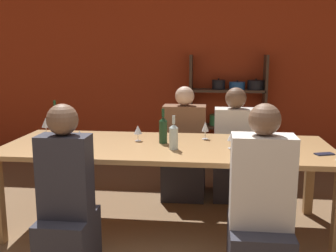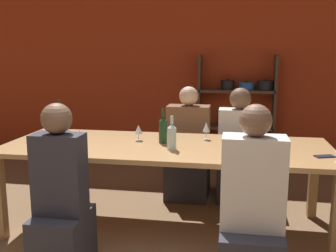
{
  "view_description": "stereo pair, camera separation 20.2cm",
  "coord_description": "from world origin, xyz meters",
  "px_view_note": "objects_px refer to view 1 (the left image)",
  "views": [
    {
      "loc": [
        0.43,
        -1.92,
        1.56
      ],
      "look_at": [
        0.04,
        1.51,
        0.92
      ],
      "focal_mm": 42.0,
      "sensor_mm": 36.0,
      "label": 1
    },
    {
      "loc": [
        0.63,
        -1.89,
        1.56
      ],
      "look_at": [
        0.04,
        1.51,
        0.92
      ],
      "focal_mm": 42.0,
      "sensor_mm": 36.0,
      "label": 2
    }
  ],
  "objects_px": {
    "wine_bottle_green": "(55,120)",
    "person_near_a": "(67,213)",
    "wine_glass_red_a": "(80,135)",
    "dining_table": "(167,153)",
    "wine_glass_red_b": "(205,127)",
    "wine_glass_red_c": "(46,123)",
    "cell_phone": "(324,154)",
    "shelf_unit": "(231,117)",
    "person_near_b": "(260,225)",
    "wine_glass_white_a": "(232,136)",
    "wine_bottle_dark": "(174,136)",
    "wine_glass_empty_a": "(138,130)",
    "wine_glass_white_b": "(67,133)",
    "wine_bottle_amber": "(163,130)",
    "person_far_a": "(184,157)",
    "wine_glass_red_d": "(283,141)",
    "person_far_b": "(234,157)"
  },
  "relations": [
    {
      "from": "wine_glass_red_d",
      "to": "person_near_b",
      "type": "distance_m",
      "value": 0.8
    },
    {
      "from": "wine_glass_white_b",
      "to": "cell_phone",
      "type": "bearing_deg",
      "value": -1.78
    },
    {
      "from": "wine_glass_white_b",
      "to": "person_far_a",
      "type": "height_order",
      "value": "person_far_a"
    },
    {
      "from": "shelf_unit",
      "to": "person_near_a",
      "type": "bearing_deg",
      "value": -112.13
    },
    {
      "from": "wine_glass_white_a",
      "to": "person_near_a",
      "type": "bearing_deg",
      "value": -145.63
    },
    {
      "from": "wine_glass_white_b",
      "to": "cell_phone",
      "type": "distance_m",
      "value": 2.14
    },
    {
      "from": "wine_glass_empty_a",
      "to": "wine_bottle_dark",
      "type": "bearing_deg",
      "value": -38.04
    },
    {
      "from": "wine_glass_red_d",
      "to": "wine_glass_white_a",
      "type": "bearing_deg",
      "value": 156.19
    },
    {
      "from": "wine_glass_red_c",
      "to": "person_far_b",
      "type": "relative_size",
      "value": 0.14
    },
    {
      "from": "wine_glass_red_b",
      "to": "wine_glass_red_c",
      "type": "distance_m",
      "value": 1.57
    },
    {
      "from": "person_far_b",
      "to": "wine_glass_red_b",
      "type": "bearing_deg",
      "value": 62.56
    },
    {
      "from": "wine_bottle_green",
      "to": "wine_glass_red_a",
      "type": "xyz_separation_m",
      "value": [
        0.45,
        -0.58,
        -0.02
      ]
    },
    {
      "from": "wine_glass_red_b",
      "to": "person_far_b",
      "type": "relative_size",
      "value": 0.14
    },
    {
      "from": "wine_bottle_amber",
      "to": "wine_glass_red_a",
      "type": "relative_size",
      "value": 2.08
    },
    {
      "from": "wine_bottle_green",
      "to": "wine_glass_red_b",
      "type": "xyz_separation_m",
      "value": [
        1.5,
        -0.12,
        -0.02
      ]
    },
    {
      "from": "cell_phone",
      "to": "shelf_unit",
      "type": "bearing_deg",
      "value": 104.56
    },
    {
      "from": "shelf_unit",
      "to": "wine_glass_red_c",
      "type": "distance_m",
      "value": 2.7
    },
    {
      "from": "wine_bottle_dark",
      "to": "wine_glass_empty_a",
      "type": "xyz_separation_m",
      "value": [
        -0.35,
        0.28,
        -0.01
      ]
    },
    {
      "from": "wine_bottle_green",
      "to": "person_near_b",
      "type": "distance_m",
      "value": 2.32
    },
    {
      "from": "wine_bottle_dark",
      "to": "person_near_b",
      "type": "distance_m",
      "value": 1.06
    },
    {
      "from": "dining_table",
      "to": "person_near_a",
      "type": "height_order",
      "value": "person_near_a"
    },
    {
      "from": "wine_glass_red_c",
      "to": "person_far_a",
      "type": "distance_m",
      "value": 1.51
    },
    {
      "from": "dining_table",
      "to": "wine_bottle_amber",
      "type": "bearing_deg",
      "value": 117.97
    },
    {
      "from": "wine_bottle_green",
      "to": "wine_glass_red_c",
      "type": "xyz_separation_m",
      "value": [
        -0.07,
        -0.08,
        -0.02
      ]
    },
    {
      "from": "wine_glass_empty_a",
      "to": "wine_glass_red_d",
      "type": "bearing_deg",
      "value": -16.85
    },
    {
      "from": "wine_bottle_dark",
      "to": "wine_glass_white_b",
      "type": "xyz_separation_m",
      "value": [
        -0.92,
        0.02,
        -0.0
      ]
    },
    {
      "from": "wine_glass_red_a",
      "to": "dining_table",
      "type": "bearing_deg",
      "value": 14.45
    },
    {
      "from": "wine_glass_white_a",
      "to": "wine_glass_red_c",
      "type": "distance_m",
      "value": 1.83
    },
    {
      "from": "wine_bottle_amber",
      "to": "wine_glass_red_b",
      "type": "distance_m",
      "value": 0.42
    },
    {
      "from": "wine_glass_white_a",
      "to": "wine_glass_red_b",
      "type": "bearing_deg",
      "value": 123.58
    },
    {
      "from": "wine_glass_empty_a",
      "to": "wine_glass_red_b",
      "type": "distance_m",
      "value": 0.63
    },
    {
      "from": "wine_bottle_dark",
      "to": "wine_bottle_amber",
      "type": "xyz_separation_m",
      "value": [
        -0.11,
        0.22,
        0.01
      ]
    },
    {
      "from": "wine_glass_red_c",
      "to": "person_far_b",
      "type": "height_order",
      "value": "person_far_b"
    },
    {
      "from": "wine_glass_white_b",
      "to": "wine_glass_red_c",
      "type": "xyz_separation_m",
      "value": [
        -0.39,
        0.44,
        0.0
      ]
    },
    {
      "from": "dining_table",
      "to": "wine_glass_empty_a",
      "type": "distance_m",
      "value": 0.35
    },
    {
      "from": "wine_glass_white_b",
      "to": "wine_glass_red_d",
      "type": "xyz_separation_m",
      "value": [
        1.8,
        -0.12,
        0.0
      ]
    },
    {
      "from": "wine_bottle_green",
      "to": "wine_glass_red_d",
      "type": "relative_size",
      "value": 2.04
    },
    {
      "from": "wine_glass_white_b",
      "to": "person_near_b",
      "type": "distance_m",
      "value": 1.79
    },
    {
      "from": "wine_bottle_amber",
      "to": "person_near_b",
      "type": "xyz_separation_m",
      "value": [
        0.75,
        -0.96,
        -0.43
      ]
    },
    {
      "from": "shelf_unit",
      "to": "wine_glass_white_a",
      "type": "relative_size",
      "value": 9.77
    },
    {
      "from": "wine_bottle_amber",
      "to": "person_far_b",
      "type": "height_order",
      "value": "person_far_b"
    },
    {
      "from": "dining_table",
      "to": "wine_glass_red_a",
      "type": "distance_m",
      "value": 0.77
    },
    {
      "from": "wine_bottle_dark",
      "to": "person_near_a",
      "type": "height_order",
      "value": "person_near_a"
    },
    {
      "from": "shelf_unit",
      "to": "wine_bottle_dark",
      "type": "distance_m",
      "value": 2.45
    },
    {
      "from": "wine_glass_white_a",
      "to": "wine_glass_red_a",
      "type": "height_order",
      "value": "wine_glass_white_a"
    },
    {
      "from": "wine_glass_red_b",
      "to": "person_near_a",
      "type": "distance_m",
      "value": 1.52
    },
    {
      "from": "wine_bottle_amber",
      "to": "wine_glass_red_c",
      "type": "relative_size",
      "value": 1.87
    },
    {
      "from": "wine_bottle_green",
      "to": "person_near_a",
      "type": "bearing_deg",
      "value": -65.47
    },
    {
      "from": "wine_bottle_amber",
      "to": "wine_glass_red_d",
      "type": "bearing_deg",
      "value": -17.57
    },
    {
      "from": "wine_bottle_green",
      "to": "person_far_b",
      "type": "height_order",
      "value": "person_far_b"
    }
  ]
}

